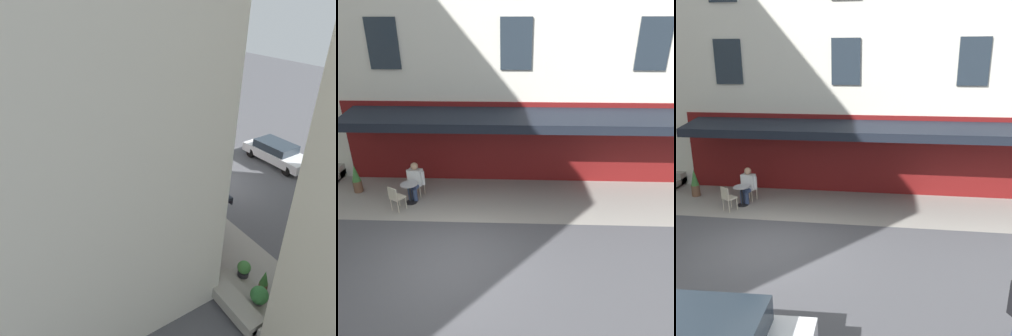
# 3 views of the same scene
# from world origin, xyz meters

# --- Properties ---
(ground_plane) EXTENTS (70.00, 70.00, 0.00)m
(ground_plane) POSITION_xyz_m (0.00, 0.00, 0.00)
(ground_plane) COLOR #4C4C51
(sidewalk_cafe_terrace) EXTENTS (20.50, 3.20, 0.01)m
(sidewalk_cafe_terrace) POSITION_xyz_m (-3.25, -3.40, 0.00)
(sidewalk_cafe_terrace) COLOR gray
(sidewalk_cafe_terrace) RESTS_ON ground_plane
(back_alley_steps) EXTENTS (2.40, 1.75, 0.60)m
(back_alley_steps) POSITION_xyz_m (6.60, -4.59, 0.24)
(back_alley_steps) COLOR gray
(back_alley_steps) RESTS_ON ground_plane
(cafe_table_near_entrance) EXTENTS (0.60, 0.60, 0.75)m
(cafe_table_near_entrance) POSITION_xyz_m (-11.64, -4.00, 0.49)
(cafe_table_near_entrance) COLOR black
(cafe_table_near_entrance) RESTS_ON ground_plane
(cafe_chair_cream_corner_left) EXTENTS (0.57, 0.57, 0.91)m
(cafe_chair_cream_corner_left) POSITION_xyz_m (-12.11, -3.58, 0.55)
(cafe_chair_cream_corner_left) COLOR beige
(cafe_chair_cream_corner_left) RESTS_ON ground_plane
(cafe_chair_cream_corner_right) EXTENTS (0.55, 0.55, 0.91)m
(cafe_chair_cream_corner_right) POSITION_xyz_m (-11.32, -4.55, 0.55)
(cafe_chair_cream_corner_right) COLOR beige
(cafe_chair_cream_corner_right) RESTS_ON ground_plane
(cafe_table_mid_terrace) EXTENTS (0.60, 0.60, 0.75)m
(cafe_table_mid_terrace) POSITION_xyz_m (1.99, -2.97, 0.49)
(cafe_table_mid_terrace) COLOR black
(cafe_table_mid_terrace) RESTS_ON ground_plane
(cafe_chair_cream_back_row) EXTENTS (0.54, 0.54, 0.91)m
(cafe_chair_cream_back_row) POSITION_xyz_m (2.30, -2.41, 0.55)
(cafe_chair_cream_back_row) COLOR beige
(cafe_chair_cream_back_row) RESTS_ON ground_plane
(cafe_chair_cream_near_door) EXTENTS (0.47, 0.47, 0.91)m
(cafe_chair_cream_near_door) POSITION_xyz_m (1.88, -3.59, 0.55)
(cafe_chair_cream_near_door) COLOR beige
(cafe_chair_cream_near_door) RESTS_ON ground_plane
(seated_patron_in_white) EXTENTS (0.69, 0.62, 1.34)m
(seated_patron_in_white) POSITION_xyz_m (1.92, -3.37, 0.71)
(seated_patron_in_white) COLOR navy
(seated_patron_in_white) RESTS_ON ground_plane
(seated_companion_in_red) EXTENTS (0.63, 0.62, 1.29)m
(seated_companion_in_red) POSITION_xyz_m (-11.95, -3.72, 0.69)
(seated_companion_in_red) COLOR navy
(seated_companion_in_red) RESTS_ON ground_plane
(walking_pedestrian_in_black) EXTENTS (0.49, 0.65, 1.75)m
(walking_pedestrian_in_black) POSITION_xyz_m (-5.77, 3.36, 1.02)
(walking_pedestrian_in_black) COLOR navy
(walking_pedestrian_in_black) RESTS_ON ground_plane
(no_parking_sign) EXTENTS (0.14, 0.58, 2.60)m
(no_parking_sign) POSITION_xyz_m (7.09, -0.91, 1.79)
(no_parking_sign) COLOR black
(no_parking_sign) RESTS_ON ground_plane
(potted_plant_by_steps) EXTENTS (0.60, 0.60, 1.00)m
(potted_plant_by_steps) POSITION_xyz_m (7.07, -4.14, 0.60)
(potted_plant_by_steps) COLOR #4C4C51
(potted_plant_by_steps) RESTS_ON ground_plane
(potted_plant_mid_terrace) EXTENTS (0.50, 0.50, 0.81)m
(potted_plant_mid_terrace) POSITION_xyz_m (5.82, -3.63, 0.44)
(potted_plant_mid_terrace) COLOR #2D2D33
(potted_plant_mid_terrace) RESTS_ON ground_plane
(potted_plant_under_sign) EXTENTS (0.33, 0.33, 0.92)m
(potted_plant_under_sign) POSITION_xyz_m (6.59, -3.36, 0.45)
(potted_plant_under_sign) COLOR brown
(potted_plant_under_sign) RESTS_ON ground_plane
(potted_plant_entrance_left) EXTENTS (0.32, 0.32, 1.10)m
(potted_plant_entrance_left) POSITION_xyz_m (4.26, -3.70, 0.54)
(potted_plant_entrance_left) COLOR brown
(potted_plant_entrance_left) RESTS_ON ground_plane
(potted_plant_entrance_right) EXTENTS (0.42, 0.42, 0.80)m
(potted_plant_entrance_right) POSITION_xyz_m (7.23, -2.86, 0.40)
(potted_plant_entrance_right) COLOR #4C4C51
(potted_plant_entrance_right) RESTS_ON ground_plane
(parked_car_white) EXTENTS (4.36, 1.94, 1.33)m
(parked_car_white) POSITION_xyz_m (-0.19, 4.71, 0.71)
(parked_car_white) COLOR silver
(parked_car_white) RESTS_ON ground_plane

